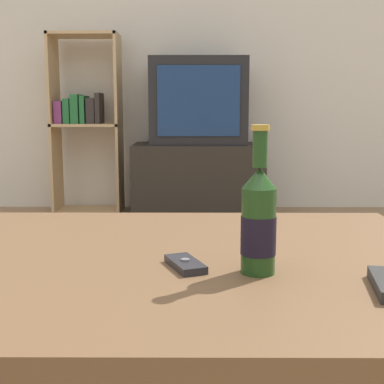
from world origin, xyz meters
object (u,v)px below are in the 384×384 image
(beer_bottle, at_px, (259,221))
(television, at_px, (198,101))
(cell_phone, at_px, (185,264))
(bookshelf, at_px, (85,120))
(tv_stand, at_px, (198,179))

(beer_bottle, bearing_deg, television, 91.81)
(television, height_order, cell_phone, television)
(bookshelf, bearing_deg, cell_phone, -75.08)
(beer_bottle, relative_size, cell_phone, 2.27)
(cell_phone, bearing_deg, beer_bottle, -34.68)
(television, bearing_deg, tv_stand, 90.00)
(tv_stand, xyz_separation_m, bookshelf, (-0.81, 0.10, 0.41))
(television, height_order, beer_bottle, television)
(television, relative_size, bookshelf, 0.52)
(tv_stand, height_order, beer_bottle, beer_bottle)
(bookshelf, bearing_deg, television, -6.98)
(tv_stand, xyz_separation_m, beer_bottle, (0.09, -2.82, 0.31))
(cell_phone, bearing_deg, television, 67.18)
(television, height_order, bookshelf, bookshelf)
(tv_stand, distance_m, television, 0.55)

